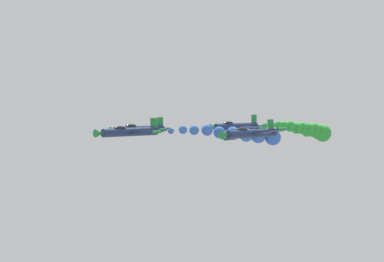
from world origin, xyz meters
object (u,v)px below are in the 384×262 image
object	(u,v)px
airplane_left_inner	(251,133)
airplane_right_inner	(139,129)
airplane_left_outer	(236,126)
airplane_lead	(129,132)

from	to	relation	value
airplane_left_inner	airplane_right_inner	world-z (taller)	airplane_left_inner
airplane_left_outer	airplane_right_inner	bearing A→B (deg)	44.93
airplane_right_inner	airplane_lead	bearing A→B (deg)	134.50
airplane_right_inner	airplane_left_outer	bearing A→B (deg)	-135.07
airplane_right_inner	airplane_left_outer	distance (m)	14.50
airplane_lead	airplane_right_inner	bearing A→B (deg)	-45.50
airplane_lead	airplane_left_outer	distance (m)	20.65
airplane_left_inner	airplane_right_inner	distance (m)	22.10
airplane_left_inner	airplane_left_outer	xyz separation A→B (m)	(11.83, -10.28, 0.31)
airplane_lead	airplane_left_outer	world-z (taller)	airplane_left_outer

